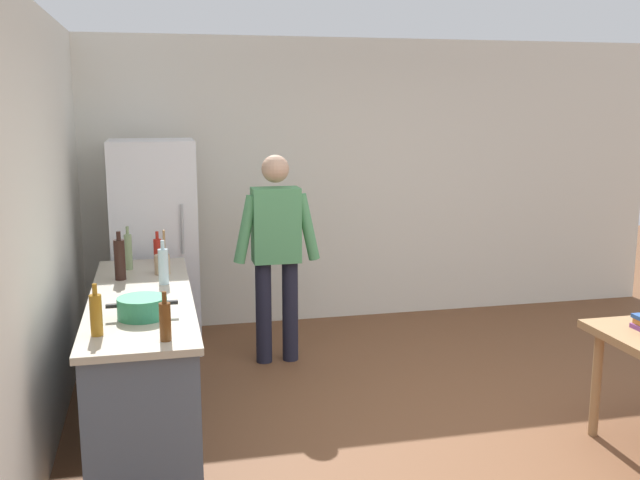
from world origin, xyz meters
name	(u,v)px	position (x,y,z in m)	size (l,w,h in m)	color
ground_plane	(481,451)	(0.00, 0.00, 0.00)	(14.00, 14.00, 0.00)	brown
wall_back	(352,181)	(0.00, 3.00, 1.35)	(6.40, 0.12, 2.70)	silver
wall_left	(18,249)	(-2.60, 0.20, 1.35)	(0.12, 5.60, 2.70)	silver
kitchen_counter	(144,363)	(-2.00, 0.80, 0.45)	(0.64, 2.20, 0.90)	#4C5666
refrigerator	(155,246)	(-1.90, 2.40, 0.90)	(0.70, 0.67, 1.80)	white
person	(276,245)	(-0.95, 1.85, 0.98)	(0.70, 0.22, 1.70)	#1E1E2D
cooking_pot	(142,307)	(-1.98, 0.31, 0.96)	(0.40, 0.28, 0.12)	#2D845B
utensil_jar	(162,263)	(-1.85, 1.37, 0.98)	(0.11, 0.11, 0.32)	tan
bottle_wine_dark	(120,259)	(-2.14, 1.26, 1.05)	(0.08, 0.08, 0.34)	black
bottle_vinegar_tall	(128,251)	(-2.09, 1.57, 1.04)	(0.06, 0.06, 0.32)	gray
bottle_oil_amber	(96,314)	(-2.21, 0.03, 1.02)	(0.06, 0.06, 0.28)	#996619
bottle_sauce_red	(158,250)	(-1.88, 1.77, 1.00)	(0.06, 0.06, 0.24)	#B22319
bottle_water_clear	(163,266)	(-1.85, 1.07, 1.03)	(0.07, 0.07, 0.30)	silver
bottle_beer_brown	(165,321)	(-1.86, -0.13, 1.01)	(0.06, 0.06, 0.26)	#5B3314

